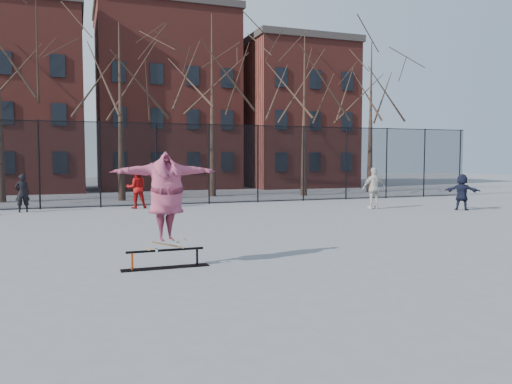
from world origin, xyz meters
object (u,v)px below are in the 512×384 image
object	(u,v)px
skater	(167,201)
bystander_white	(374,188)
bystander_black	(22,193)
bystander_red	(137,188)
skate_rail	(165,261)
bystander_navy	(462,192)
skateboard	(167,247)

from	to	relation	value
skater	bystander_white	xyz separation A→B (m)	(10.89, 8.97, -0.49)
bystander_black	bystander_red	world-z (taller)	bystander_red
skate_rail	bystander_white	distance (m)	14.16
bystander_navy	skate_rail	bearing A→B (deg)	74.74
skater	bystander_navy	xyz separation A→B (m)	(14.24, 7.17, -0.63)
skater	bystander_white	distance (m)	14.12
bystander_navy	skater	bearing A→B (deg)	74.81
bystander_navy	skateboard	bearing A→B (deg)	74.81
skateboard	skater	distance (m)	0.98
skate_rail	bystander_white	size ratio (longest dim) A/B	0.98
skateboard	bystander_navy	xyz separation A→B (m)	(14.24, 7.17, 0.35)
bystander_black	skateboard	bearing A→B (deg)	94.75
skateboard	skater	size ratio (longest dim) A/B	0.32
skateboard	bystander_red	size ratio (longest dim) A/B	0.39
skateboard	bystander_black	size ratio (longest dim) A/B	0.46
skateboard	skater	bearing A→B (deg)	90.00
skateboard	bystander_black	bearing A→B (deg)	107.25
skateboard	bystander_black	world-z (taller)	bystander_black
bystander_white	skater	bearing A→B (deg)	46.33
bystander_white	bystander_navy	distance (m)	3.80
skate_rail	bystander_red	world-z (taller)	bystander_red
bystander_white	skateboard	bearing A→B (deg)	46.33
bystander_black	bystander_white	world-z (taller)	bystander_white
skate_rail	skateboard	distance (m)	0.29
skate_rail	bystander_navy	world-z (taller)	bystander_navy
skateboard	skater	xyz separation A→B (m)	(0.00, 0.00, 0.98)
bystander_red	bystander_navy	bearing A→B (deg)	155.92
skate_rail	bystander_black	size ratio (longest dim) A/B	1.14
skater	bystander_red	size ratio (longest dim) A/B	1.22
skater	bystander_navy	size ratio (longest dim) A/B	1.43
skater	bystander_red	xyz separation A→B (m)	(0.78, 12.81, -0.49)
skate_rail	bystander_black	distance (m)	13.41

